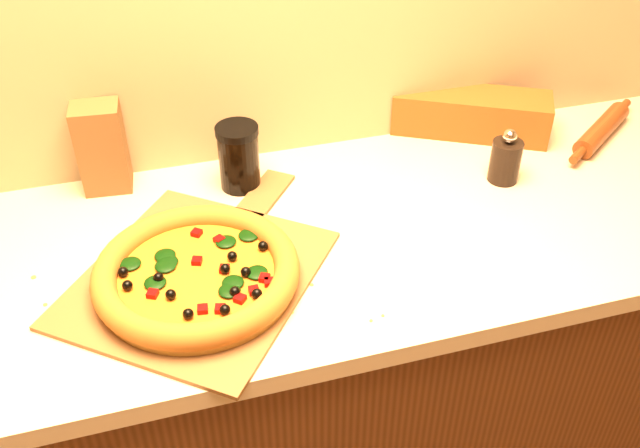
{
  "coord_description": "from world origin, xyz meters",
  "views": [
    {
      "loc": [
        -0.21,
        0.34,
        1.79
      ],
      "look_at": [
        0.09,
        1.38,
        0.96
      ],
      "focal_mm": 40.0,
      "sensor_mm": 36.0,
      "label": 1
    }
  ],
  "objects_px": {
    "pizza": "(197,273)",
    "rolling_pin": "(602,130)",
    "pepper_grinder": "(505,160)",
    "pizza_peel": "(202,272)",
    "dark_jar": "(239,157)"
  },
  "relations": [
    {
      "from": "pizza",
      "to": "dark_jar",
      "type": "height_order",
      "value": "dark_jar"
    },
    {
      "from": "pizza",
      "to": "pepper_grinder",
      "type": "xyz_separation_m",
      "value": [
        0.7,
        0.16,
        0.02
      ]
    },
    {
      "from": "pizza_peel",
      "to": "pizza",
      "type": "height_order",
      "value": "pizza"
    },
    {
      "from": "pizza_peel",
      "to": "rolling_pin",
      "type": "bearing_deg",
      "value": 50.93
    },
    {
      "from": "pizza",
      "to": "rolling_pin",
      "type": "bearing_deg",
      "value": 14.35
    },
    {
      "from": "pizza",
      "to": "dark_jar",
      "type": "distance_m",
      "value": 0.34
    },
    {
      "from": "pepper_grinder",
      "to": "rolling_pin",
      "type": "xyz_separation_m",
      "value": [
        0.31,
        0.1,
        -0.03
      ]
    },
    {
      "from": "pizza_peel",
      "to": "dark_jar",
      "type": "bearing_deg",
      "value": 102.84
    },
    {
      "from": "pizza",
      "to": "rolling_pin",
      "type": "height_order",
      "value": "pizza"
    },
    {
      "from": "pizza",
      "to": "pepper_grinder",
      "type": "height_order",
      "value": "pepper_grinder"
    },
    {
      "from": "rolling_pin",
      "to": "dark_jar",
      "type": "distance_m",
      "value": 0.88
    },
    {
      "from": "pizza_peel",
      "to": "pepper_grinder",
      "type": "distance_m",
      "value": 0.7
    },
    {
      "from": "pizza_peel",
      "to": "pizza",
      "type": "bearing_deg",
      "value": -69.73
    },
    {
      "from": "pizza_peel",
      "to": "rolling_pin",
      "type": "xyz_separation_m",
      "value": [
        1.0,
        0.23,
        0.02
      ]
    },
    {
      "from": "pepper_grinder",
      "to": "pizza",
      "type": "bearing_deg",
      "value": -166.84
    }
  ]
}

